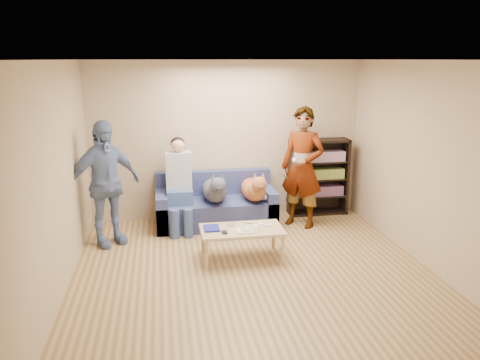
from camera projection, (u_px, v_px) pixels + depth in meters
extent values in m
plane|color=olive|center=(257.00, 280.00, 5.70)|extent=(5.00, 5.00, 0.00)
plane|color=white|center=(259.00, 60.00, 5.05)|extent=(5.00, 5.00, 0.00)
plane|color=tan|center=(227.00, 140.00, 7.76)|extent=(4.50, 0.00, 4.50)
plane|color=tan|center=(337.00, 270.00, 2.99)|extent=(4.50, 0.00, 4.50)
plane|color=tan|center=(52.00, 185.00, 5.01)|extent=(0.00, 5.00, 5.00)
plane|color=tan|center=(437.00, 169.00, 5.74)|extent=(0.00, 5.00, 5.00)
ellipsoid|color=#A9AAAE|center=(265.00, 195.00, 7.47)|extent=(0.38, 0.32, 0.13)
imported|color=gray|center=(302.00, 168.00, 7.34)|extent=(0.83, 0.80, 1.91)
imported|color=#6784A5|center=(105.00, 184.00, 6.59)|extent=(1.13, 0.93, 1.81)
cube|color=white|center=(294.00, 160.00, 7.07)|extent=(0.09, 0.14, 0.03)
cube|color=navy|center=(211.00, 228.00, 6.20)|extent=(0.20, 0.26, 0.03)
cube|color=white|center=(247.00, 230.00, 6.13)|extent=(0.26, 0.20, 0.02)
cube|color=#AFAC8C|center=(249.00, 229.00, 6.15)|extent=(0.22, 0.17, 0.01)
cube|color=silver|center=(232.00, 224.00, 6.31)|extent=(0.11, 0.06, 0.05)
cube|color=white|center=(261.00, 224.00, 6.36)|extent=(0.04, 0.13, 0.03)
cube|color=white|center=(268.00, 225.00, 6.30)|extent=(0.09, 0.06, 0.03)
cylinder|color=silver|center=(257.00, 227.00, 6.23)|extent=(0.07, 0.07, 0.02)
cylinder|color=white|center=(256.00, 225.00, 6.31)|extent=(0.07, 0.07, 0.02)
cylinder|color=#D2601D|center=(242.00, 233.00, 6.06)|extent=(0.13, 0.06, 0.01)
cylinder|color=black|center=(248.00, 223.00, 6.41)|extent=(0.13, 0.08, 0.01)
cube|color=black|center=(224.00, 232.00, 6.06)|extent=(0.07, 0.12, 0.02)
cube|color=#515B93|center=(216.00, 212.00, 7.56)|extent=(1.90, 0.85, 0.42)
cube|color=#515B93|center=(213.00, 182.00, 7.78)|extent=(1.90, 0.18, 0.40)
cube|color=#515B93|center=(162.00, 210.00, 7.40)|extent=(0.18, 0.85, 0.58)
cube|color=#515B93|center=(268.00, 204.00, 7.68)|extent=(0.18, 0.85, 0.58)
cube|color=#3E5A8A|center=(180.00, 196.00, 7.31)|extent=(0.40, 0.38, 0.22)
cylinder|color=#425A91|center=(175.00, 225.00, 6.98)|extent=(0.14, 0.14, 0.47)
cylinder|color=#425C92|center=(188.00, 224.00, 7.01)|extent=(0.14, 0.14, 0.47)
cube|color=#B8B9BE|center=(179.00, 170.00, 7.31)|extent=(0.40, 0.24, 0.58)
sphere|color=#DAAB83|center=(178.00, 145.00, 7.21)|extent=(0.21, 0.21, 0.21)
ellipsoid|color=black|center=(178.00, 143.00, 7.23)|extent=(0.22, 0.22, 0.19)
ellipsoid|color=#4A4C54|center=(214.00, 190.00, 7.42)|extent=(0.39, 0.81, 0.34)
sphere|color=#4D4F58|center=(217.00, 191.00, 7.09)|extent=(0.29, 0.29, 0.29)
sphere|color=#4B4D56|center=(218.00, 185.00, 6.89)|extent=(0.24, 0.24, 0.24)
cube|color=black|center=(219.00, 190.00, 6.78)|extent=(0.07, 0.11, 0.07)
cone|color=#51555C|center=(213.00, 177.00, 6.87)|extent=(0.07, 0.07, 0.11)
cone|color=#45484E|center=(222.00, 177.00, 6.90)|extent=(0.07, 0.07, 0.11)
cylinder|color=#484B51|center=(211.00, 185.00, 7.84)|extent=(0.04, 0.26, 0.15)
ellipsoid|color=#B35836|center=(253.00, 189.00, 7.48)|extent=(0.38, 0.79, 0.33)
sphere|color=#B77A38|center=(257.00, 190.00, 7.18)|extent=(0.28, 0.28, 0.28)
sphere|color=#BB7639|center=(259.00, 184.00, 6.99)|extent=(0.23, 0.23, 0.23)
cube|color=#55291D|center=(261.00, 188.00, 6.89)|extent=(0.07, 0.11, 0.07)
cone|color=#B38036|center=(255.00, 176.00, 6.97)|extent=(0.07, 0.07, 0.11)
cone|color=#A75733|center=(263.00, 176.00, 6.99)|extent=(0.07, 0.07, 0.11)
cylinder|color=#AD7135|center=(249.00, 185.00, 7.87)|extent=(0.04, 0.26, 0.15)
cube|color=#D8B985|center=(242.00, 230.00, 6.23)|extent=(1.10, 0.60, 0.04)
cylinder|color=tan|center=(207.00, 255.00, 5.96)|extent=(0.05, 0.05, 0.38)
cylinder|color=#D7B784|center=(283.00, 249.00, 6.12)|extent=(0.05, 0.05, 0.38)
cylinder|color=#C9B77B|center=(203.00, 240.00, 6.44)|extent=(0.05, 0.05, 0.38)
cylinder|color=tan|center=(274.00, 236.00, 6.60)|extent=(0.05, 0.05, 0.38)
cube|color=black|center=(291.00, 178.00, 7.92)|extent=(0.04, 0.34, 1.30)
cube|color=black|center=(345.00, 176.00, 8.08)|extent=(0.04, 0.34, 1.30)
cube|color=black|center=(320.00, 141.00, 7.84)|extent=(1.00, 0.34, 0.04)
cube|color=black|center=(317.00, 212.00, 8.16)|extent=(1.00, 0.34, 0.04)
cube|color=black|center=(315.00, 175.00, 8.16)|extent=(1.00, 0.02, 1.30)
cube|color=black|center=(317.00, 195.00, 8.09)|extent=(0.94, 0.32, 0.03)
cube|color=black|center=(318.00, 179.00, 8.01)|extent=(0.94, 0.32, 0.02)
cube|color=black|center=(319.00, 162.00, 7.93)|extent=(0.94, 0.32, 0.02)
cube|color=#B23333|center=(318.00, 190.00, 8.04)|extent=(0.84, 0.24, 0.17)
cube|color=gold|center=(319.00, 173.00, 7.97)|extent=(0.84, 0.24, 0.17)
cube|color=#994C99|center=(319.00, 156.00, 7.89)|extent=(0.84, 0.24, 0.17)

